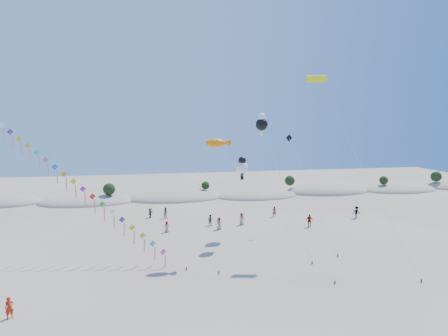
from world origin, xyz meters
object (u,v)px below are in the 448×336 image
flyer_foreground (9,308)px  parafoil_kite (318,82)px  kite_train (47,161)px  fish_kite (218,143)px

flyer_foreground → parafoil_kite: bearing=-10.4°
kite_train → fish_kite: kite_train is taller
fish_kite → flyer_foreground: (-17.94, -10.98, -11.53)m
kite_train → flyer_foreground: size_ratio=16.36×
fish_kite → flyer_foreground: 23.99m
kite_train → parafoil_kite: 31.56m
fish_kite → flyer_foreground: size_ratio=7.66×
fish_kite → parafoil_kite: size_ratio=0.64×
fish_kite → flyer_foreground: fish_kite is taller
kite_train → parafoil_kite: (30.20, -2.71, 8.77)m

